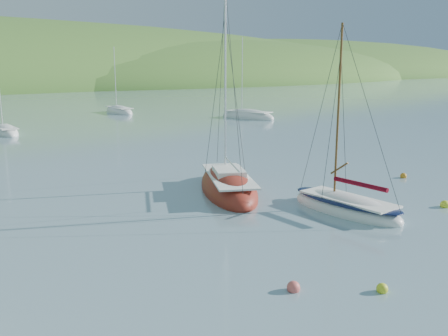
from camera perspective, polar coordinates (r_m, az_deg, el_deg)
ground at (r=19.67m, az=13.96°, el=-11.33°), size 700.00×700.00×0.00m
daysailer_white at (r=26.99m, az=13.77°, el=-4.35°), size 2.82×6.83×10.30m
sloop_red at (r=30.06m, az=0.49°, el=-2.30°), size 6.53×9.36×13.18m
distant_sloop_a at (r=59.31m, az=-23.75°, el=3.75°), size 2.49×6.67×9.44m
distant_sloop_b at (r=78.20m, az=-11.90°, el=6.29°), size 2.77×7.59×10.76m
distant_sloop_d at (r=69.51m, az=2.73°, el=5.86°), size 5.36×8.86×11.94m
mooring_buoys at (r=24.36m, az=11.57°, el=-6.31°), size 26.17×13.93×0.50m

